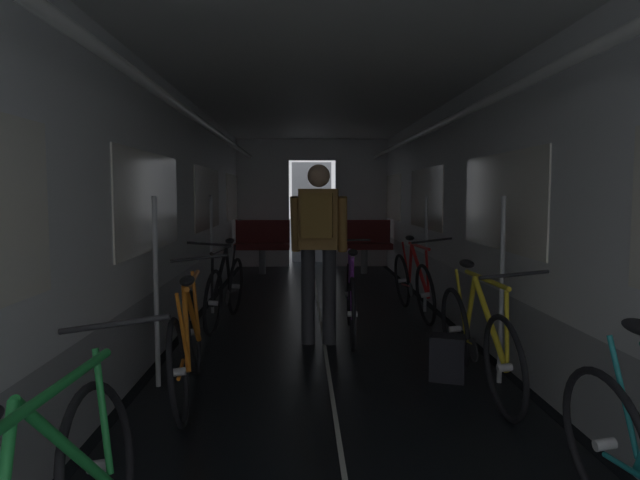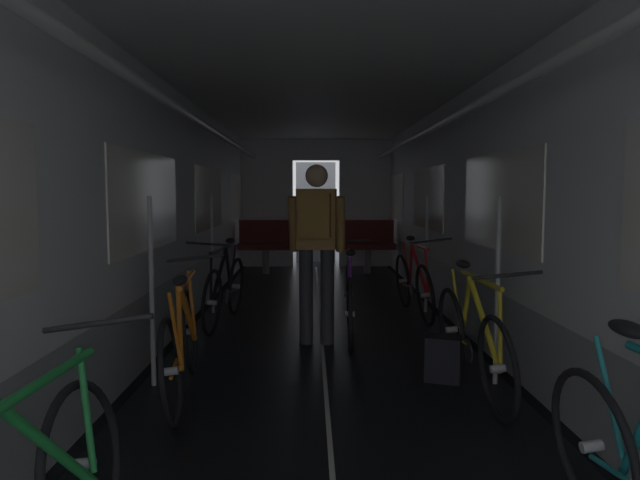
% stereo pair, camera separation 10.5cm
% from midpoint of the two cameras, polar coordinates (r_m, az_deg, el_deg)
% --- Properties ---
extents(train_car_shell, '(3.14, 12.34, 2.57)m').
position_cam_midpoint_polar(train_car_shell, '(5.68, -0.24, 7.48)').
color(train_car_shell, black).
rests_on(train_car_shell, ground).
extents(bench_seat_far_left, '(0.98, 0.51, 0.95)m').
position_cam_midpoint_polar(bench_seat_far_left, '(10.20, -6.03, -0.15)').
color(bench_seat_far_left, gray).
rests_on(bench_seat_far_left, ground).
extents(bench_seat_far_right, '(0.98, 0.51, 0.95)m').
position_cam_midpoint_polar(bench_seat_far_right, '(10.23, 4.07, -0.12)').
color(bench_seat_far_right, gray).
rests_on(bench_seat_far_right, ground).
extents(bicycle_orange, '(0.44, 1.69, 0.95)m').
position_cam_midpoint_polar(bicycle_orange, '(4.16, -13.76, -9.88)').
color(bicycle_orange, black).
rests_on(bicycle_orange, ground).
extents(bicycle_black, '(0.44, 1.69, 0.94)m').
position_cam_midpoint_polar(bicycle_black, '(6.31, -9.86, -4.85)').
color(bicycle_black, black).
rests_on(bicycle_black, ground).
extents(bicycle_red, '(0.44, 1.69, 0.95)m').
position_cam_midpoint_polar(bicycle_red, '(6.75, 8.79, -4.23)').
color(bicycle_red, black).
rests_on(bicycle_red, ground).
extents(bicycle_yellow, '(0.44, 1.69, 0.95)m').
position_cam_midpoint_polar(bicycle_yellow, '(4.29, 14.63, -9.48)').
color(bicycle_yellow, black).
rests_on(bicycle_yellow, ground).
extents(person_cyclist_aisle, '(0.55, 0.41, 1.69)m').
position_cam_midpoint_polar(person_cyclist_aisle, '(5.33, -0.72, 0.32)').
color(person_cyclist_aisle, '#2D2D33').
rests_on(person_cyclist_aisle, ground).
extents(bicycle_purple_in_aisle, '(0.44, 1.69, 0.93)m').
position_cam_midpoint_polar(bicycle_purple_in_aisle, '(5.69, 2.54, -5.82)').
color(bicycle_purple_in_aisle, black).
rests_on(bicycle_purple_in_aisle, ground).
extents(backpack_on_floor, '(0.31, 0.28, 0.34)m').
position_cam_midpoint_polar(backpack_on_floor, '(4.55, 11.93, -11.37)').
color(backpack_on_floor, black).
rests_on(backpack_on_floor, ground).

